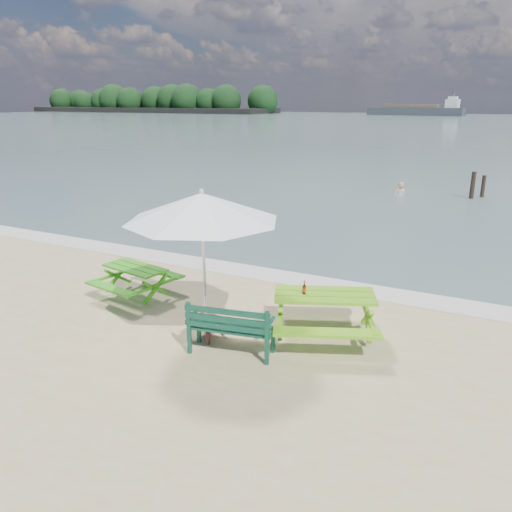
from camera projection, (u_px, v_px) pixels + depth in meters
The scene contains 11 objects.
sea at pixel (482, 127), 80.74m from camera, with size 300.00×300.00×0.00m, color slate.
foam_strip at pixel (286, 277), 12.14m from camera, with size 22.00×0.90×0.01m, color silver.
island_headland at pixel (150, 102), 173.66m from camera, with size 90.00×22.00×7.60m.
picnic_table_left at pixel (136, 282), 10.89m from camera, with size 1.70×1.83×0.69m.
picnic_table_right at pixel (324, 316), 8.98m from camera, with size 2.40×2.51×0.85m.
park_bench at pixel (231, 338), 8.46m from camera, with size 1.52×0.75×0.90m.
side_table at pixel (206, 328), 9.06m from camera, with size 0.59×0.59×0.35m.
patio_umbrella at pixel (202, 207), 8.39m from camera, with size 2.96×2.96×2.66m.
beer_bottle at pixel (304, 290), 8.81m from camera, with size 0.06×0.06×0.25m.
swimmer at pixel (399, 199), 23.38m from camera, with size 0.68×0.58×1.59m.
mooring_pilings at pixel (477, 188), 21.88m from camera, with size 0.58×0.78×1.38m.
Camera 1 is at (4.46, -5.94, 4.14)m, focal length 35.00 mm.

